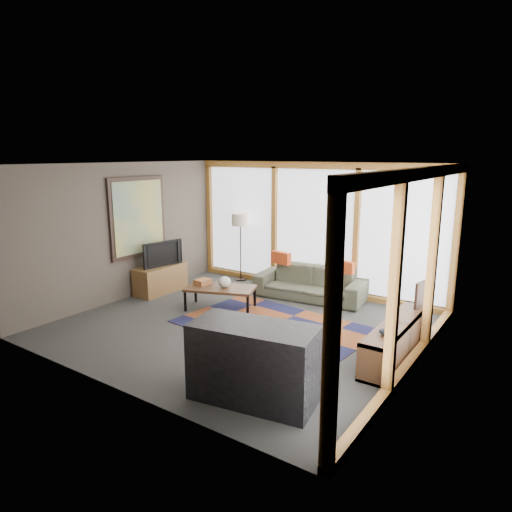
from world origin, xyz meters
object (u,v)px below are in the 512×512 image
Objects in this scene: coffee_table at (220,298)px; bookshelf at (396,339)px; floor_lamp at (241,247)px; bar_counter at (254,363)px; sofa at (310,283)px; tv_console at (161,279)px; television at (161,253)px.

bookshelf is at bearing -3.04° from coffee_table.
floor_lamp is 1.05× the size of bar_counter.
tv_console is at bearing -159.88° from sofa.
bookshelf is at bearing -3.49° from tv_console.
tv_console is 0.53m from television.
television is at bearing 175.10° from coffee_table.
coffee_table is 3.25m from bookshelf.
floor_lamp is 5.08m from bar_counter.
bar_counter is at bearing -110.07° from television.
coffee_table is at bearing -83.77° from television.
television is at bearing -115.61° from floor_lamp.
television reaches higher than bookshelf.
coffee_table is at bearing -131.76° from sofa.
bookshelf is at bearing -42.93° from sofa.
bar_counter is (3.91, -2.35, 0.17)m from tv_console.
coffee_table is 0.87× the size of bar_counter.
television is at bearing 36.61° from tv_console.
bar_counter is (3.90, -2.36, -0.36)m from television.
coffee_table is (0.85, -1.78, -0.54)m from floor_lamp.
television is at bearing -159.96° from sofa.
bookshelf is at bearing -82.52° from television.
floor_lamp is 1.89m from tv_console.
bookshelf is 2.28m from bar_counter.
coffee_table is at bearing 176.96° from bookshelf.
sofa is 2.75m from bookshelf.
floor_lamp is 2.04m from coffee_table.
bookshelf is (4.10, -1.95, -0.50)m from floor_lamp.
coffee_table is (-1.04, -1.47, -0.10)m from sofa.
floor_lamp is 1.21× the size of coffee_table.
sofa is 1.97m from floor_lamp.
bookshelf is 1.41× the size of bar_counter.
sofa is at bearing 26.44° from tv_console.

